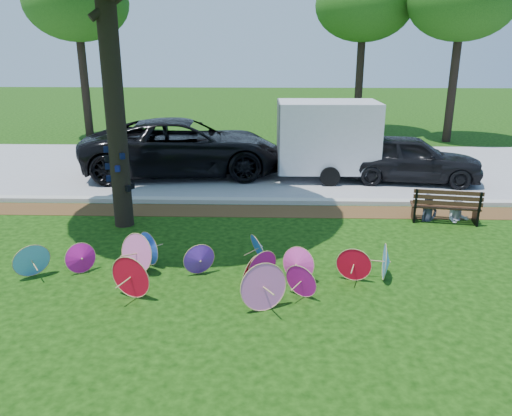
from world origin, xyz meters
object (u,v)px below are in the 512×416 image
at_px(dark_pickup, 409,159).
at_px(person_left, 431,195).
at_px(black_van, 185,147).
at_px(cargo_trailer, 327,136).
at_px(park_bench, 445,205).
at_px(parasol_pile, 215,264).
at_px(person_right, 460,199).

distance_m(dark_pickup, person_left, 3.72).
relative_size(black_van, dark_pickup, 1.52).
distance_m(dark_pickup, cargo_trailer, 2.61).
distance_m(black_van, park_bench, 8.31).
distance_m(black_van, dark_pickup, 7.12).
relative_size(parasol_pile, cargo_trailer, 2.27).
xyz_separation_m(black_van, park_bench, (6.99, -4.48, -0.49)).
bearing_deg(black_van, person_right, -127.82).
height_order(parasol_pile, park_bench, park_bench).
bearing_deg(person_right, park_bench, -165.09).
relative_size(dark_pickup, person_left, 3.39).
relative_size(park_bench, person_right, 1.46).
bearing_deg(black_van, person_left, -130.42).
distance_m(cargo_trailer, park_bench, 4.83).
height_order(dark_pickup, park_bench, dark_pickup).
xyz_separation_m(cargo_trailer, park_bench, (2.42, -4.07, -0.95)).
height_order(parasol_pile, dark_pickup, dark_pickup).
bearing_deg(cargo_trailer, person_right, -56.48).
xyz_separation_m(parasol_pile, person_right, (5.51, 3.48, 0.20)).
bearing_deg(person_left, person_right, -24.18).
xyz_separation_m(black_van, dark_pickup, (7.08, -0.74, -0.17)).
xyz_separation_m(parasol_pile, person_left, (4.81, 3.48, 0.29)).
height_order(black_van, person_left, black_van).
relative_size(parasol_pile, black_van, 1.06).
xyz_separation_m(park_bench, person_left, (-0.35, 0.05, 0.22)).
bearing_deg(black_van, park_bench, -129.36).
relative_size(dark_pickup, park_bench, 2.69).
height_order(black_van, park_bench, black_van).
bearing_deg(black_van, parasol_pile, -173.72).
xyz_separation_m(parasol_pile, dark_pickup, (5.26, 7.17, 0.39)).
bearing_deg(dark_pickup, black_van, 91.80).
bearing_deg(person_left, cargo_trailer, 93.08).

